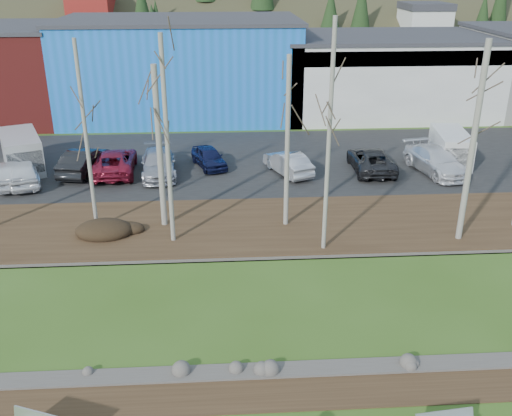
{
  "coord_description": "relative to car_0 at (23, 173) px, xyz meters",
  "views": [
    {
      "loc": [
        -2.7,
        -12.14,
        12.55
      ],
      "look_at": [
        -1.21,
        11.16,
        2.5
      ],
      "focal_mm": 40.0,
      "sensor_mm": 36.0,
      "label": 1
    }
  ],
  "objects": [
    {
      "name": "near_bank_rocks",
      "position": [
        14.71,
        -18.07,
        -0.91
      ],
      "size": [
        80.0,
        0.8,
        0.5
      ],
      "primitive_type": null,
      "color": "#47423D",
      "rests_on": "ground"
    },
    {
      "name": "dirt_strip",
      "position": [
        14.71,
        -19.07,
        -0.89
      ],
      "size": [
        80.0,
        1.8,
        0.03
      ],
      "primitive_type": "cube",
      "color": "#382616",
      "rests_on": "ground"
    },
    {
      "name": "birch_5",
      "position": [
        16.73,
        -9.48,
        4.48
      ],
      "size": [
        0.19,
        0.19,
        10.47
      ],
      "color": "#A19E93",
      "rests_on": "far_bank"
    },
    {
      "name": "van_white",
      "position": [
        27.39,
        2.39,
        0.27
      ],
      "size": [
        2.63,
        4.96,
        2.07
      ],
      "rotation": [
        0.0,
        0.0,
        -0.15
      ],
      "color": "white",
      "rests_on": "parking_lot"
    },
    {
      "name": "car_8",
      "position": [
        -0.83,
        0.0,
        0.0
      ],
      "size": [
        3.23,
        4.86,
        1.54
      ],
      "primitive_type": "imported",
      "rotation": [
        0.0,
        0.0,
        3.48
      ],
      "color": "white",
      "rests_on": "parking_lot"
    },
    {
      "name": "river",
      "position": [
        14.71,
        -13.97,
        -0.91
      ],
      "size": [
        80.0,
        8.0,
        0.9
      ],
      "primitive_type": null,
      "color": "#121B32",
      "rests_on": "ground"
    },
    {
      "name": "car_3",
      "position": [
        8.03,
        1.22,
        -0.01
      ],
      "size": [
        2.64,
        5.39,
        1.51
      ],
      "primitive_type": "imported",
      "rotation": [
        0.0,
        0.0,
        0.1
      ],
      "color": "#9E9FA7",
      "rests_on": "parking_lot"
    },
    {
      "name": "car_7",
      "position": [
        25.71,
        0.55,
        0.03
      ],
      "size": [
        3.34,
        5.83,
        1.59
      ],
      "primitive_type": "imported",
      "rotation": [
        0.0,
        0.0,
        0.21
      ],
      "color": "silver",
      "rests_on": "parking_lot"
    },
    {
      "name": "building_blue",
      "position": [
        8.71,
        17.83,
        3.25
      ],
      "size": [
        20.4,
        12.24,
        8.3
      ],
      "color": "blue",
      "rests_on": "ground"
    },
    {
      "name": "car_6",
      "position": [
        21.65,
        1.13,
        -0.04
      ],
      "size": [
        2.52,
        5.3,
        1.46
      ],
      "primitive_type": "imported",
      "rotation": [
        0.0,
        0.0,
        3.12
      ],
      "color": "#29292C",
      "rests_on": "parking_lot"
    },
    {
      "name": "far_bank",
      "position": [
        14.71,
        -6.67,
        -0.83
      ],
      "size": [
        80.0,
        7.0,
        0.15
      ],
      "primitive_type": "cube",
      "color": "#382616",
      "rests_on": "ground"
    },
    {
      "name": "birch_6",
      "position": [
        23.53,
        -8.88,
        3.97
      ],
      "size": [
        0.29,
        0.29,
        9.46
      ],
      "color": "#A19E93",
      "rests_on": "far_bank"
    },
    {
      "name": "far_bank_rocks",
      "position": [
        14.71,
        -9.87,
        -0.91
      ],
      "size": [
        80.0,
        0.8,
        0.46
      ],
      "primitive_type": null,
      "color": "#47423D",
      "rests_on": "ground"
    },
    {
      "name": "parking_lot",
      "position": [
        14.71,
        3.83,
        -0.84
      ],
      "size": [
        80.0,
        14.0,
        0.14
      ],
      "primitive_type": "cube",
      "color": "black",
      "rests_on": "ground"
    },
    {
      "name": "birch_3",
      "position": [
        9.57,
        -8.2,
        4.11
      ],
      "size": [
        0.22,
        0.22,
        9.73
      ],
      "color": "#A19E93",
      "rests_on": "far_bank"
    },
    {
      "name": "building_white",
      "position": [
        26.71,
        17.82,
        2.5
      ],
      "size": [
        18.36,
        12.24,
        6.8
      ],
      "color": "#BBBBB6",
      "rests_on": "ground"
    },
    {
      "name": "car_1",
      "position": [
        3.23,
        1.87,
        0.04
      ],
      "size": [
        2.6,
        5.12,
        1.61
      ],
      "primitive_type": "imported",
      "rotation": [
        0.0,
        0.0,
        2.95
      ],
      "color": "black",
      "rests_on": "parking_lot"
    },
    {
      "name": "car_5",
      "position": [
        16.24,
        0.93,
        -0.05
      ],
      "size": [
        3.01,
        4.6,
        1.43
      ],
      "primitive_type": "imported",
      "rotation": [
        0.0,
        0.0,
        3.52
      ],
      "color": "silver",
      "rests_on": "parking_lot"
    },
    {
      "name": "car_0",
      "position": [
        0.0,
        0.0,
        0.0
      ],
      "size": [
        3.23,
        4.86,
        1.54
      ],
      "primitive_type": "imported",
      "rotation": [
        0.0,
        0.0,
        3.48
      ],
      "color": "white",
      "rests_on": "parking_lot"
    },
    {
      "name": "birch_2",
      "position": [
        9.0,
        -6.34,
        3.31
      ],
      "size": [
        0.29,
        0.29,
        8.13
      ],
      "color": "#A19E93",
      "rests_on": "far_bank"
    },
    {
      "name": "car_4",
      "position": [
        11.19,
        2.59,
        -0.11
      ],
      "size": [
        2.74,
        4.18,
        1.32
      ],
      "primitive_type": "imported",
      "rotation": [
        0.0,
        0.0,
        0.33
      ],
      "color": "#141941",
      "rests_on": "parking_lot"
    },
    {
      "name": "dirt_mound",
      "position": [
        6.11,
        -7.38,
        -0.48
      ],
      "size": [
        2.81,
        1.98,
        0.55
      ],
      "primitive_type": "ellipsoid",
      "color": "black",
      "rests_on": "far_bank"
    },
    {
      "name": "birch_1",
      "position": [
        5.57,
        -6.5,
        3.91
      ],
      "size": [
        0.19,
        0.19,
        9.34
      ],
      "color": "#A19E93",
      "rests_on": "far_bank"
    },
    {
      "name": "birch_4",
      "position": [
        15.24,
        -6.69,
        3.52
      ],
      "size": [
        0.24,
        0.24,
        8.57
      ],
      "color": "#A19E93",
      "rests_on": "far_bank"
    },
    {
      "name": "van_grey",
      "position": [
        -0.88,
        2.88,
        0.37
      ],
      "size": [
        4.0,
        5.64,
        2.28
      ],
      "rotation": [
        0.0,
        0.0,
        0.39
      ],
      "color": "silver",
      "rests_on": "parking_lot"
    },
    {
      "name": "car_2",
      "position": [
        5.19,
        1.72,
        0.0
      ],
      "size": [
        2.91,
        5.7,
        1.54
      ],
      "primitive_type": "imported",
      "rotation": [
        0.0,
        0.0,
        3.21
      ],
      "color": "maroon",
      "rests_on": "parking_lot"
    }
  ]
}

